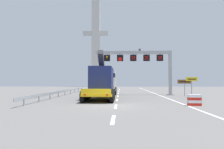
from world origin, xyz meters
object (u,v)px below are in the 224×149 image
(overhead_lane_gantry, at_px, (142,59))
(crash_barrier_striped, at_px, (194,100))
(heavy_haul_truck_yellow, at_px, (104,81))
(tourist_info_sign_brown, at_px, (185,83))
(bridge_pylon_distant, at_px, (96,42))
(exit_sign_yellow, at_px, (192,82))

(overhead_lane_gantry, xyz_separation_m, crash_barrier_striped, (2.87, -12.59, -4.66))
(overhead_lane_gantry, xyz_separation_m, heavy_haul_truck_yellow, (-5.24, -3.52, -3.13))
(crash_barrier_striped, bearing_deg, tourist_info_sign_brown, 76.75)
(heavy_haul_truck_yellow, xyz_separation_m, tourist_info_sign_brown, (10.65, 1.74, -0.29))
(crash_barrier_striped, bearing_deg, heavy_haul_truck_yellow, 131.79)
(bridge_pylon_distant, bearing_deg, crash_barrier_striped, -74.88)
(heavy_haul_truck_yellow, xyz_separation_m, crash_barrier_striped, (8.11, -9.07, -1.54))
(heavy_haul_truck_yellow, distance_m, exit_sign_yellow, 10.65)
(exit_sign_yellow, height_order, crash_barrier_striped, exit_sign_yellow)
(overhead_lane_gantry, height_order, tourist_info_sign_brown, overhead_lane_gantry)
(overhead_lane_gantry, bearing_deg, tourist_info_sign_brown, -18.21)
(heavy_haul_truck_yellow, height_order, tourist_info_sign_brown, heavy_haul_truck_yellow)
(overhead_lane_gantry, height_order, exit_sign_yellow, overhead_lane_gantry)
(exit_sign_yellow, relative_size, tourist_info_sign_brown, 1.13)
(heavy_haul_truck_yellow, distance_m, crash_barrier_striped, 12.26)
(heavy_haul_truck_yellow, relative_size, crash_barrier_striped, 13.99)
(exit_sign_yellow, xyz_separation_m, crash_barrier_striped, (-2.48, -7.93, -1.39))
(bridge_pylon_distant, bearing_deg, exit_sign_yellow, -69.74)
(bridge_pylon_distant, bearing_deg, overhead_lane_gantry, -74.21)
(heavy_haul_truck_yellow, bearing_deg, overhead_lane_gantry, 33.87)
(exit_sign_yellow, bearing_deg, bridge_pylon_distant, 110.26)
(heavy_haul_truck_yellow, xyz_separation_m, exit_sign_yellow, (10.59, -1.14, -0.15))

